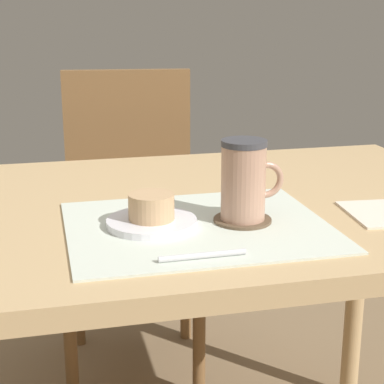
# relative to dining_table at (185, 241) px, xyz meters

# --- Properties ---
(dining_table) EXTENTS (1.22, 0.78, 0.73)m
(dining_table) POSITION_rel_dining_table_xyz_m (0.00, 0.00, 0.00)
(dining_table) COLOR tan
(dining_table) RESTS_ON ground_plane
(wooden_chair) EXTENTS (0.47, 0.47, 0.90)m
(wooden_chair) POSITION_rel_dining_table_xyz_m (-0.01, 0.70, -0.15)
(wooden_chair) COLOR brown
(wooden_chair) RESTS_ON ground_plane
(placemat) EXTENTS (0.43, 0.36, 0.00)m
(placemat) POSITION_rel_dining_table_xyz_m (-0.01, -0.15, 0.08)
(placemat) COLOR silver
(placemat) RESTS_ON dining_table
(pastry_plate) EXTENTS (0.15, 0.15, 0.01)m
(pastry_plate) POSITION_rel_dining_table_xyz_m (-0.09, -0.13, 0.09)
(pastry_plate) COLOR white
(pastry_plate) RESTS_ON placemat
(pastry) EXTENTS (0.08, 0.08, 0.04)m
(pastry) POSITION_rel_dining_table_xyz_m (-0.09, -0.13, 0.12)
(pastry) COLOR tan
(pastry) RESTS_ON pastry_plate
(coffee_coaster) EXTENTS (0.10, 0.10, 0.00)m
(coffee_coaster) POSITION_rel_dining_table_xyz_m (0.07, -0.14, 0.09)
(coffee_coaster) COLOR brown
(coffee_coaster) RESTS_ON placemat
(coffee_mug) EXTENTS (0.11, 0.08, 0.13)m
(coffee_mug) POSITION_rel_dining_table_xyz_m (0.07, -0.14, 0.16)
(coffee_mug) COLOR tan
(coffee_mug) RESTS_ON coffee_coaster
(teaspoon) EXTENTS (0.13, 0.01, 0.01)m
(teaspoon) POSITION_rel_dining_table_xyz_m (-0.04, -0.29, 0.09)
(teaspoon) COLOR silver
(teaspoon) RESTS_ON placemat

